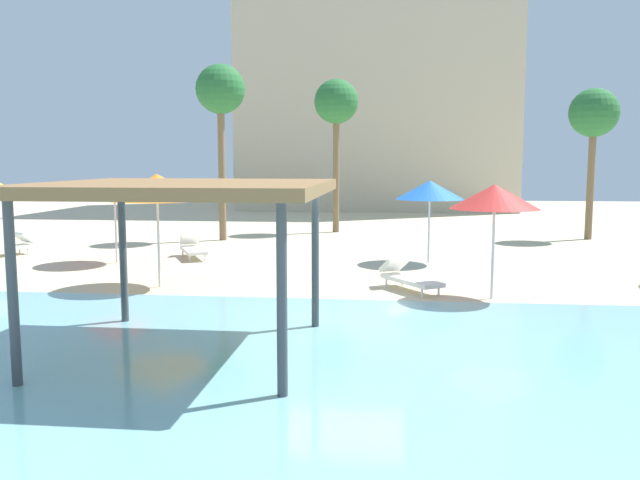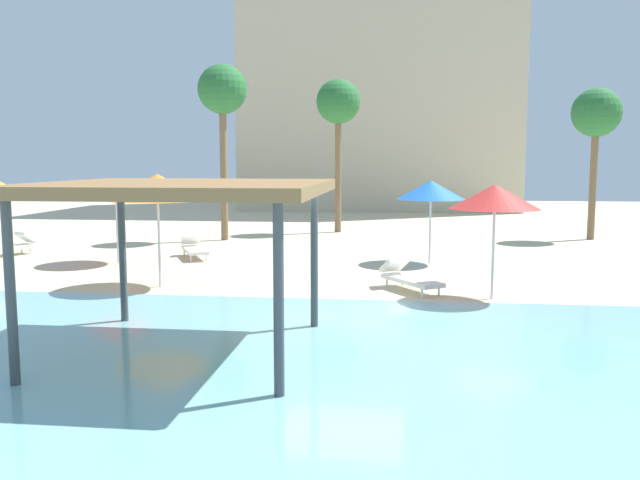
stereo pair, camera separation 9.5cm
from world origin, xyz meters
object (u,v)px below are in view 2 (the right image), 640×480
at_px(beach_umbrella_blue_3, 431,190).
at_px(lounge_chair_2, 10,246).
at_px(palm_tree_0, 338,105).
at_px(beach_umbrella_red_0, 116,187).
at_px(beach_umbrella_orange_2, 157,187).
at_px(palm_tree_2, 222,94).
at_px(shade_pavilion, 184,193).
at_px(beach_umbrella_red_4, 495,197).
at_px(lounge_chair_5, 194,247).
at_px(lounge_chair_4, 408,277).
at_px(palm_tree_1, 596,116).

height_order(beach_umbrella_blue_3, lounge_chair_2, beach_umbrella_blue_3).
bearing_deg(palm_tree_0, beach_umbrella_red_0, -121.66).
xyz_separation_m(beach_umbrella_orange_2, palm_tree_2, (-0.93, 9.71, 3.20)).
bearing_deg(lounge_chair_2, beach_umbrella_blue_3, 117.56).
bearing_deg(beach_umbrella_red_0, shade_pavilion, -60.47).
bearing_deg(palm_tree_0, palm_tree_2, -140.49).
xyz_separation_m(beach_umbrella_red_0, lounge_chair_2, (-4.19, 1.09, -1.98)).
bearing_deg(shade_pavilion, beach_umbrella_red_4, 41.86).
bearing_deg(shade_pavilion, lounge_chair_2, 132.61).
xyz_separation_m(beach_umbrella_blue_3, palm_tree_0, (-3.57, 8.42, 3.24)).
distance_m(shade_pavilion, lounge_chair_5, 11.03).
bearing_deg(beach_umbrella_blue_3, palm_tree_0, 112.98).
xyz_separation_m(lounge_chair_5, palm_tree_0, (3.91, 8.24, 5.13)).
height_order(lounge_chair_4, palm_tree_2, palm_tree_2).
bearing_deg(lounge_chair_2, beach_umbrella_red_4, 98.07).
bearing_deg(shade_pavilion, palm_tree_2, 102.61).
distance_m(lounge_chair_2, palm_tree_0, 14.13).
relative_size(lounge_chair_2, lounge_chair_5, 1.00).
xyz_separation_m(palm_tree_1, palm_tree_2, (-14.39, -1.86, 0.82)).
relative_size(beach_umbrella_orange_2, lounge_chair_4, 1.47).
height_order(shade_pavilion, beach_umbrella_red_4, shade_pavilion).
height_order(beach_umbrella_orange_2, palm_tree_0, palm_tree_0).
bearing_deg(beach_umbrella_orange_2, beach_umbrella_red_0, 126.46).
height_order(lounge_chair_2, lounge_chair_5, same).
xyz_separation_m(lounge_chair_2, palm_tree_1, (20.30, 6.89, 4.51)).
distance_m(lounge_chair_4, lounge_chair_5, 8.20).
relative_size(palm_tree_0, palm_tree_1, 1.11).
bearing_deg(palm_tree_2, lounge_chair_2, -139.58).
distance_m(beach_umbrella_blue_3, lounge_chair_2, 13.78).
height_order(shade_pavilion, beach_umbrella_blue_3, shade_pavilion).
relative_size(lounge_chair_5, palm_tree_0, 0.30).
xyz_separation_m(beach_umbrella_red_4, palm_tree_1, (5.50, 12.07, 2.53)).
distance_m(shade_pavilion, lounge_chair_4, 7.11).
height_order(palm_tree_0, palm_tree_1, palm_tree_0).
height_order(beach_umbrella_orange_2, lounge_chair_2, beach_umbrella_orange_2).
bearing_deg(lounge_chair_4, beach_umbrella_red_0, -145.39).
height_order(lounge_chair_5, palm_tree_1, palm_tree_1).
distance_m(lounge_chair_2, lounge_chair_4, 13.66).
relative_size(beach_umbrella_red_4, palm_tree_0, 0.39).
bearing_deg(beach_umbrella_orange_2, shade_pavilion, -65.67).
xyz_separation_m(shade_pavilion, beach_umbrella_orange_2, (-2.45, 5.42, -0.14)).
bearing_deg(beach_umbrella_red_0, lounge_chair_2, 165.46).
relative_size(beach_umbrella_blue_3, palm_tree_1, 0.42).
distance_m(beach_umbrella_blue_3, beach_umbrella_red_4, 5.35).
bearing_deg(shade_pavilion, lounge_chair_4, 57.48).
xyz_separation_m(beach_umbrella_red_0, palm_tree_1, (16.11, 7.98, 2.53)).
bearing_deg(palm_tree_2, beach_umbrella_red_0, -105.72).
height_order(beach_umbrella_blue_3, lounge_chair_5, beach_umbrella_blue_3).
bearing_deg(lounge_chair_2, beach_umbrella_orange_2, 82.99).
distance_m(beach_umbrella_red_4, palm_tree_1, 13.51).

